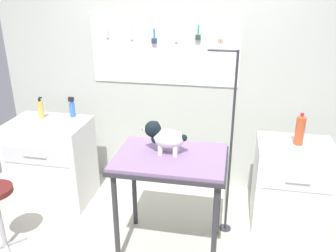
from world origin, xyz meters
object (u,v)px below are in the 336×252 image
(grooming_arm, at_px, (230,154))
(counter_left, at_px, (52,161))
(cabinet_right, at_px, (291,185))
(soda_bottle, at_px, (300,130))
(dog, at_px, (164,137))
(spray_bottle_short, at_px, (41,109))
(grooming_table, at_px, (170,167))

(grooming_arm, xyz_separation_m, counter_left, (-1.85, 0.20, -0.36))
(counter_left, height_order, cabinet_right, counter_left)
(soda_bottle, bearing_deg, dog, -155.41)
(counter_left, height_order, soda_bottle, soda_bottle)
(spray_bottle_short, bearing_deg, grooming_table, -23.26)
(grooming_table, height_order, cabinet_right, grooming_table)
(counter_left, bearing_deg, soda_bottle, 0.30)
(grooming_arm, height_order, cabinet_right, grooming_arm)
(dog, xyz_separation_m, soda_bottle, (1.13, 0.52, -0.06))
(dog, distance_m, counter_left, 1.54)
(cabinet_right, height_order, spray_bottle_short, spray_bottle_short)
(cabinet_right, bearing_deg, grooming_arm, -161.01)
(grooming_table, height_order, grooming_arm, grooming_arm)
(cabinet_right, distance_m, spray_bottle_short, 2.61)
(grooming_table, height_order, counter_left, grooming_table)
(dog, height_order, spray_bottle_short, dog)
(cabinet_right, relative_size, soda_bottle, 2.87)
(dog, distance_m, spray_bottle_short, 1.55)
(dog, bearing_deg, cabinet_right, 24.40)
(grooming_arm, height_order, spray_bottle_short, grooming_arm)
(counter_left, bearing_deg, spray_bottle_short, 138.07)
(dog, xyz_separation_m, spray_bottle_short, (-1.43, 0.60, -0.07))
(dog, bearing_deg, counter_left, 159.13)
(grooming_table, distance_m, cabinet_right, 1.25)
(dog, xyz_separation_m, counter_left, (-1.32, 0.50, -0.61))
(grooming_arm, distance_m, spray_bottle_short, 1.99)
(counter_left, bearing_deg, cabinet_right, 0.11)
(grooming_table, distance_m, dog, 0.26)
(soda_bottle, bearing_deg, grooming_arm, -160.54)
(counter_left, height_order, spray_bottle_short, spray_bottle_short)
(spray_bottle_short, bearing_deg, counter_left, -41.93)
(grooming_arm, xyz_separation_m, soda_bottle, (0.60, 0.21, 0.19))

